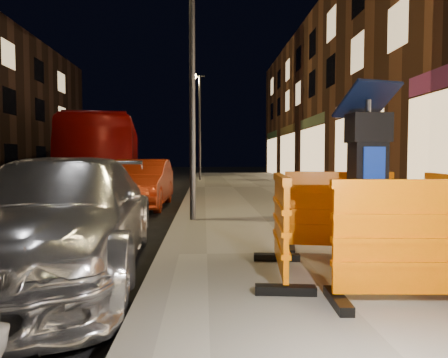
{
  "coord_description": "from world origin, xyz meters",
  "views": [
    {
      "loc": [
        0.48,
        -5.28,
        1.43
      ],
      "look_at": [
        0.8,
        1.0,
        1.1
      ],
      "focal_mm": 32.0,
      "sensor_mm": 36.0,
      "label": 1
    }
  ],
  "objects_px": {
    "parking_kiosk": "(367,185)",
    "car_red": "(141,207)",
    "barrier_front": "(411,243)",
    "bus_doubledecker": "(108,185)",
    "barrier_kerbside": "(281,225)",
    "car_silver": "(62,273)",
    "barrier_back": "(337,213)"
  },
  "relations": [
    {
      "from": "parking_kiosk",
      "to": "car_red",
      "type": "relative_size",
      "value": 0.46
    },
    {
      "from": "barrier_front",
      "to": "car_red",
      "type": "xyz_separation_m",
      "value": [
        -3.61,
        8.31,
        -0.7
      ]
    },
    {
      "from": "car_red",
      "to": "bus_doubledecker",
      "type": "xyz_separation_m",
      "value": [
        -3.2,
        9.43,
        0.0
      ]
    },
    {
      "from": "bus_doubledecker",
      "to": "parking_kiosk",
      "type": "bearing_deg",
      "value": -76.23
    },
    {
      "from": "barrier_kerbside",
      "to": "bus_doubledecker",
      "type": "xyz_separation_m",
      "value": [
        -5.87,
        16.8,
        -0.7
      ]
    },
    {
      "from": "barrier_front",
      "to": "car_red",
      "type": "relative_size",
      "value": 0.33
    },
    {
      "from": "car_silver",
      "to": "bus_doubledecker",
      "type": "distance_m",
      "value": 16.39
    },
    {
      "from": "car_red",
      "to": "bus_doubledecker",
      "type": "bearing_deg",
      "value": 109.66
    },
    {
      "from": "barrier_back",
      "to": "barrier_kerbside",
      "type": "relative_size",
      "value": 1.0
    },
    {
      "from": "barrier_front",
      "to": "car_silver",
      "type": "bearing_deg",
      "value": 158.24
    },
    {
      "from": "parking_kiosk",
      "to": "bus_doubledecker",
      "type": "xyz_separation_m",
      "value": [
        -6.82,
        16.8,
        -1.13
      ]
    },
    {
      "from": "car_red",
      "to": "bus_doubledecker",
      "type": "height_order",
      "value": "bus_doubledecker"
    },
    {
      "from": "barrier_front",
      "to": "barrier_kerbside",
      "type": "height_order",
      "value": "same"
    },
    {
      "from": "parking_kiosk",
      "to": "bus_doubledecker",
      "type": "distance_m",
      "value": 18.16
    },
    {
      "from": "parking_kiosk",
      "to": "car_red",
      "type": "xyz_separation_m",
      "value": [
        -3.61,
        7.36,
        -1.13
      ]
    },
    {
      "from": "parking_kiosk",
      "to": "bus_doubledecker",
      "type": "relative_size",
      "value": 0.16
    },
    {
      "from": "parking_kiosk",
      "to": "barrier_front",
      "type": "xyz_separation_m",
      "value": [
        0.0,
        -0.95,
        -0.44
      ]
    },
    {
      "from": "parking_kiosk",
      "to": "barrier_front",
      "type": "distance_m",
      "value": 1.04
    },
    {
      "from": "bus_doubledecker",
      "to": "barrier_front",
      "type": "bearing_deg",
      "value": -77.31
    },
    {
      "from": "car_silver",
      "to": "car_red",
      "type": "distance_m",
      "value": 6.63
    },
    {
      "from": "car_silver",
      "to": "bus_doubledecker",
      "type": "xyz_separation_m",
      "value": [
        -3.26,
        16.06,
        0.0
      ]
    },
    {
      "from": "barrier_back",
      "to": "car_silver",
      "type": "bearing_deg",
      "value": -164.97
    },
    {
      "from": "barrier_kerbside",
      "to": "car_silver",
      "type": "relative_size",
      "value": 0.28
    },
    {
      "from": "barrier_back",
      "to": "car_red",
      "type": "relative_size",
      "value": 0.33
    },
    {
      "from": "barrier_back",
      "to": "barrier_kerbside",
      "type": "height_order",
      "value": "same"
    },
    {
      "from": "barrier_kerbside",
      "to": "car_red",
      "type": "bearing_deg",
      "value": 26.48
    },
    {
      "from": "parking_kiosk",
      "to": "car_silver",
      "type": "height_order",
      "value": "parking_kiosk"
    },
    {
      "from": "parking_kiosk",
      "to": "barrier_kerbside",
      "type": "relative_size",
      "value": 1.4
    },
    {
      "from": "barrier_kerbside",
      "to": "barrier_back",
      "type": "bearing_deg",
      "value": -38.41
    },
    {
      "from": "parking_kiosk",
      "to": "barrier_kerbside",
      "type": "bearing_deg",
      "value": -171.41
    },
    {
      "from": "barrier_kerbside",
      "to": "car_silver",
      "type": "bearing_deg",
      "value": 80.84
    },
    {
      "from": "barrier_back",
      "to": "bus_doubledecker",
      "type": "relative_size",
      "value": 0.11
    }
  ]
}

